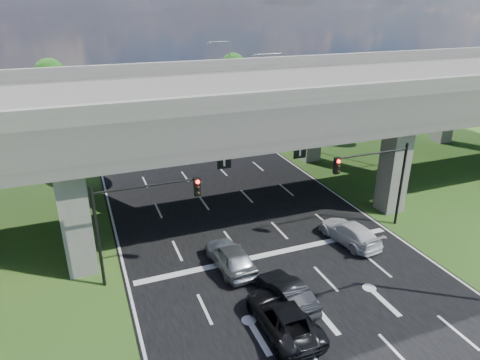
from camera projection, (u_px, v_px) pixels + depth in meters
ground at (298, 286)px, 23.77m from camera, size 160.00×160.00×0.00m
road at (235, 210)px, 32.37m from camera, size 18.00×120.00×0.03m
overpass at (224, 102)px, 31.06m from camera, size 80.00×15.00×10.00m
signal_right at (378, 173)px, 28.17m from camera, size 5.76×0.54×6.00m
signal_left at (138, 212)px, 22.95m from camera, size 5.76×0.54×6.00m
streetlight_far at (277, 91)px, 45.55m from camera, size 3.38×0.25×10.00m
streetlight_beyond at (227, 70)px, 59.32m from camera, size 3.38×0.25×10.00m
tree_left_near at (33, 116)px, 39.64m from camera, size 4.50×4.50×7.80m
tree_left_mid at (8, 108)px, 45.77m from camera, size 3.91×3.90×6.76m
tree_left_far at (49, 84)px, 53.62m from camera, size 4.80×4.80×8.32m
tree_right_near at (284, 95)px, 50.50m from camera, size 4.20×4.20×7.28m
tree_right_mid at (278, 85)px, 58.51m from camera, size 3.91×3.90×6.76m
tree_right_far at (230, 73)px, 63.81m from camera, size 4.50×4.50×7.80m
car_silver at (231, 256)px, 25.09m from camera, size 2.15×4.67×1.55m
car_dark at (287, 293)px, 22.10m from camera, size 1.89×4.28×1.37m
car_white at (350, 232)px, 27.89m from camera, size 2.52×4.90×1.36m
car_trailing at (283, 316)px, 20.41m from camera, size 2.35×5.08×1.41m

